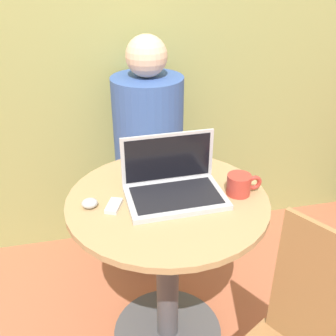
% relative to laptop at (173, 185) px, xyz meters
% --- Properties ---
extents(ground_plane, '(12.00, 12.00, 0.00)m').
position_rel_laptop_xyz_m(ground_plane, '(-0.03, -0.01, -0.80)').
color(ground_plane, '#B26042').
extents(back_wall, '(7.00, 0.05, 2.60)m').
position_rel_laptop_xyz_m(back_wall, '(-0.03, 0.83, 0.50)').
color(back_wall, '#939956').
rests_on(back_wall, ground_plane).
extents(round_table, '(0.77, 0.77, 0.76)m').
position_rel_laptop_xyz_m(round_table, '(-0.03, -0.01, -0.29)').
color(round_table, '#4C4C51').
rests_on(round_table, ground_plane).
extents(laptop, '(0.37, 0.25, 0.22)m').
position_rel_laptop_xyz_m(laptop, '(0.00, 0.00, 0.00)').
color(laptop, '#B7B7BC').
rests_on(laptop, round_table).
extents(cell_phone, '(0.08, 0.10, 0.02)m').
position_rel_laptop_xyz_m(cell_phone, '(-0.23, -0.04, -0.04)').
color(cell_phone, silver).
rests_on(cell_phone, round_table).
extents(computer_mouse, '(0.06, 0.05, 0.04)m').
position_rel_laptop_xyz_m(computer_mouse, '(-0.32, -0.01, -0.03)').
color(computer_mouse, '#B2B2B7').
rests_on(computer_mouse, round_table).
extents(coffee_cup, '(0.14, 0.09, 0.08)m').
position_rel_laptop_xyz_m(coffee_cup, '(0.25, -0.05, -0.01)').
color(coffee_cup, '#B2382D').
rests_on(coffee_cup, round_table).
extents(person_seated, '(0.42, 0.59, 1.25)m').
position_rel_laptop_xyz_m(person_seated, '(0.03, 0.69, -0.28)').
color(person_seated, '#4C4742').
rests_on(person_seated, ground_plane).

